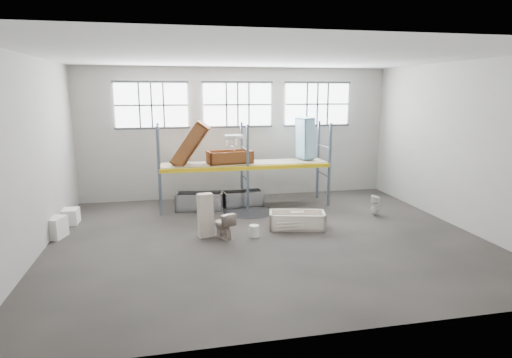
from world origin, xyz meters
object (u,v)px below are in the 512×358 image
object	(u,v)px
steel_tub_left	(199,201)
blue_tub_upright	(305,138)
rust_tub_flat	(230,157)
bathtub_beige	(297,220)
cistern_tall	(205,215)
steel_tub_right	(243,198)
toilet_beige	(224,225)
bucket	(254,231)
carton_near	(52,227)
toilet_white	(376,205)

from	to	relation	value
steel_tub_left	blue_tub_upright	bearing A→B (deg)	5.52
steel_tub_left	rust_tub_flat	distance (m)	1.89
bathtub_beige	blue_tub_upright	size ratio (longest dim) A/B	1.11
cistern_tall	steel_tub_right	size ratio (longest dim) A/B	0.88
bathtub_beige	toilet_beige	xyz separation A→B (m)	(-2.31, -0.40, 0.14)
steel_tub_right	bucket	size ratio (longest dim) A/B	4.30
rust_tub_flat	blue_tub_upright	xyz separation A→B (m)	(2.86, 0.26, 0.57)
blue_tub_upright	carton_near	xyz separation A→B (m)	(-8.34, -2.46, -2.10)
bathtub_beige	toilet_white	bearing A→B (deg)	27.82
steel_tub_right	steel_tub_left	bearing A→B (deg)	-171.16
toilet_beige	bucket	world-z (taller)	toilet_beige
cistern_tall	bathtub_beige	bearing A→B (deg)	-7.22
blue_tub_upright	toilet_beige	bearing A→B (deg)	-135.41
steel_tub_right	carton_near	bearing A→B (deg)	-158.65
cistern_tall	bucket	distance (m)	1.47
bathtub_beige	steel_tub_left	bearing A→B (deg)	149.28
cistern_tall	steel_tub_right	world-z (taller)	cistern_tall
rust_tub_flat	bathtub_beige	bearing A→B (deg)	-59.81
blue_tub_upright	steel_tub_right	bearing A→B (deg)	-176.72
bathtub_beige	bucket	bearing A→B (deg)	-147.50
toilet_white	carton_near	size ratio (longest dim) A/B	0.99
toilet_beige	cistern_tall	distance (m)	0.59
bathtub_beige	cistern_tall	xyz separation A→B (m)	(-2.80, -0.20, 0.39)
rust_tub_flat	cistern_tall	bearing A→B (deg)	-110.98
rust_tub_flat	carton_near	xyz separation A→B (m)	(-5.47, -2.21, -1.52)
steel_tub_right	rust_tub_flat	size ratio (longest dim) A/B	0.93
toilet_beige	steel_tub_left	xyz separation A→B (m)	(-0.45, 3.09, -0.08)
toilet_beige	toilet_white	size ratio (longest dim) A/B	1.11
bathtub_beige	steel_tub_left	size ratio (longest dim) A/B	1.03
bathtub_beige	toilet_white	distance (m)	3.10
steel_tub_left	rust_tub_flat	world-z (taller)	rust_tub_flat
toilet_white	steel_tub_right	size ratio (longest dim) A/B	0.48
toilet_white	bucket	size ratio (longest dim) A/B	2.05
toilet_beige	steel_tub_left	distance (m)	3.13
rust_tub_flat	carton_near	distance (m)	6.09
toilet_white	steel_tub_left	xyz separation A→B (m)	(-5.76, 1.93, -0.04)
bathtub_beige	toilet_white	size ratio (longest dim) A/B	2.45
bathtub_beige	rust_tub_flat	bearing A→B (deg)	133.77
steel_tub_left	blue_tub_upright	size ratio (longest dim) A/B	1.08
steel_tub_left	blue_tub_upright	world-z (taller)	blue_tub_upright
bathtub_beige	bucket	size ratio (longest dim) A/B	5.01
bathtub_beige	rust_tub_flat	distance (m)	3.63
toilet_beige	carton_near	xyz separation A→B (m)	(-4.81, 1.02, -0.09)
steel_tub_left	bathtub_beige	bearing A→B (deg)	-44.30
toilet_white	rust_tub_flat	world-z (taller)	rust_tub_flat
cistern_tall	carton_near	bearing A→B (deg)	157.90
cistern_tall	bucket	bearing A→B (deg)	-23.48
toilet_white	blue_tub_upright	bearing A→B (deg)	-118.88
cistern_tall	rust_tub_flat	world-z (taller)	rust_tub_flat
bathtub_beige	rust_tub_flat	xyz separation A→B (m)	(-1.64, 2.82, 1.57)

